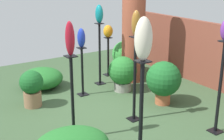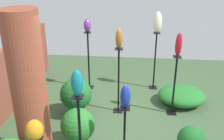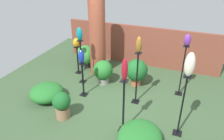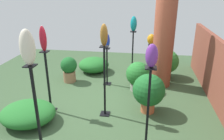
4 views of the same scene
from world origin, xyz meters
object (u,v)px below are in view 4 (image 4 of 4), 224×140
object	(u,v)px
pedestal_amber	(150,62)
pedestal_ruby	(48,85)
art_vase_ruby	(43,39)
pedestal_teal	(132,58)
art_vase_cobalt	(107,41)
art_vase_amber	(151,39)
art_vase_violet	(152,56)
pedestal_violet	(147,118)
potted_plant_front_left	(69,68)
potted_plant_mid_right	(167,62)
pedestal_ivory	(37,114)
potted_plant_back_center	(138,75)
art_vase_bronze	(104,35)
pedestal_bronze	(105,85)
art_vase_ivory	(28,48)
brick_pillar	(164,38)
potted_plant_near_pillar	(149,91)
art_vase_teal	(134,24)
pedestal_cobalt	(107,68)

from	to	relation	value
pedestal_amber	pedestal_ruby	size ratio (longest dim) A/B	0.71
pedestal_amber	art_vase_ruby	bearing A→B (deg)	-42.15
pedestal_teal	art_vase_cobalt	world-z (taller)	art_vase_cobalt
pedestal_amber	art_vase_amber	distance (m)	0.68
art_vase_ruby	art_vase_violet	bearing A→B (deg)	62.78
pedestal_violet	art_vase_ruby	world-z (taller)	art_vase_ruby
pedestal_ruby	potted_plant_front_left	xyz separation A→B (m)	(-1.55, -0.10, -0.22)
pedestal_amber	potted_plant_mid_right	xyz separation A→B (m)	(0.05, 0.49, 0.03)
pedestal_ivory	potted_plant_mid_right	size ratio (longest dim) A/B	1.83
art_vase_cobalt	potted_plant_back_center	distance (m)	1.19
pedestal_teal	pedestal_ruby	xyz separation A→B (m)	(1.92, -1.63, -0.03)
art_vase_bronze	pedestal_amber	bearing A→B (deg)	157.93
pedestal_amber	art_vase_amber	size ratio (longest dim) A/B	3.17
pedestal_bronze	art_vase_cobalt	size ratio (longest dim) A/B	3.79
art_vase_ivory	potted_plant_mid_right	world-z (taller)	art_vase_ivory
art_vase_violet	pedestal_ruby	bearing A→B (deg)	-117.22
pedestal_bronze	potted_plant_mid_right	distance (m)	2.69
brick_pillar	potted_plant_near_pillar	bearing A→B (deg)	-13.31
art_vase_teal	potted_plant_front_left	bearing A→B (deg)	-78.05
pedestal_teal	art_vase_ivory	distance (m)	3.55
pedestal_cobalt	potted_plant_front_left	xyz separation A→B (m)	(-0.02, -1.08, -0.07)
pedestal_bronze	potted_plant_front_left	world-z (taller)	pedestal_bronze
pedestal_teal	art_vase_teal	size ratio (longest dim) A/B	3.53
art_vase_ruby	potted_plant_back_center	size ratio (longest dim) A/B	0.65
brick_pillar	art_vase_bronze	xyz separation A→B (m)	(1.70, -1.23, 0.41)
pedestal_amber	art_vase_violet	world-z (taller)	art_vase_violet
pedestal_ivory	art_vase_amber	size ratio (longest dim) A/B	4.98
potted_plant_near_pillar	pedestal_bronze	bearing A→B (deg)	-74.66
pedestal_ivory	art_vase_violet	xyz separation A→B (m)	(-0.15, 1.68, 0.98)
brick_pillar	potted_plant_mid_right	xyz separation A→B (m)	(-0.58, 0.20, -0.83)
art_vase_violet	potted_plant_back_center	world-z (taller)	art_vase_violet
brick_pillar	pedestal_amber	size ratio (longest dim) A/B	2.69
potted_plant_mid_right	potted_plant_front_left	distance (m)	2.83
pedestal_teal	pedestal_violet	distance (m)	3.00
brick_pillar	art_vase_amber	xyz separation A→B (m)	(-0.62, -0.29, -0.18)
art_vase_ruby	art_vase_cobalt	world-z (taller)	art_vase_ruby
pedestal_amber	pedestal_ruby	xyz separation A→B (m)	(2.35, -2.13, 0.19)
pedestal_amber	potted_plant_back_center	world-z (taller)	pedestal_amber
pedestal_teal	potted_plant_back_center	bearing A→B (deg)	16.60
pedestal_ruby	art_vase_ruby	world-z (taller)	art_vase_ruby
art_vase_violet	art_vase_teal	bearing A→B (deg)	-172.19
pedestal_ivory	potted_plant_front_left	bearing A→B (deg)	-170.56
art_vase_teal	brick_pillar	bearing A→B (deg)	76.25
pedestal_cobalt	potted_plant_back_center	xyz separation A→B (m)	(0.25, 0.84, -0.05)
pedestal_bronze	potted_plant_back_center	world-z (taller)	pedestal_bronze
art_vase_ivory	pedestal_amber	bearing A→B (deg)	153.43
pedestal_bronze	pedestal_ivory	xyz separation A→B (m)	(1.23, -0.83, 0.01)
brick_pillar	art_vase_amber	world-z (taller)	brick_pillar
art_vase_violet	potted_plant_front_left	bearing A→B (deg)	-140.55
art_vase_violet	potted_plant_front_left	xyz separation A→B (m)	(-2.60, -2.14, -1.28)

